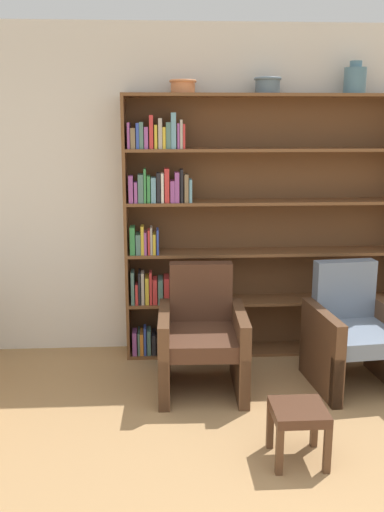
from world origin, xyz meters
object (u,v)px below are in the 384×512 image
object	(u,v)px
vase_tall	(355,80)
bookshelf	(240,231)
bowl_slate	(268,84)
armchair_cushioned	(354,334)
armchair_leather	(202,337)
footstool	(299,418)
bowl_cream	(183,86)

from	to	relation	value
vase_tall	bookshelf	bearing A→B (deg)	178.61
bowl_slate	armchair_cushioned	size ratio (longest dim) A/B	0.24
armchair_leather	bookshelf	bearing A→B (deg)	-116.08
bookshelf	armchair_cushioned	world-z (taller)	bookshelf
bowl_slate	armchair_leather	bearing A→B (deg)	-130.03
bookshelf	vase_tall	size ratio (longest dim) A/B	9.28
bookshelf	footstool	xyz separation A→B (m)	(0.12, -1.70, -0.80)
bowl_cream	footstool	xyz separation A→B (m)	(0.60, -1.67, -1.97)
vase_tall	armchair_cushioned	distance (m)	2.02
bowl_slate	footstool	size ratio (longest dim) A/B	0.64
bowl_cream	armchair_leather	distance (m)	1.97
bowl_cream	bowl_slate	xyz separation A→B (m)	(0.67, 0.00, 0.01)
bowl_cream	armchair_leather	size ratio (longest dim) A/B	0.24
armchair_cushioned	armchair_leather	bearing A→B (deg)	-6.03
bookshelf	vase_tall	distance (m)	1.52
armchair_cushioned	bowl_slate	bearing A→B (deg)	-54.89
bowl_cream	bowl_slate	world-z (taller)	bowl_slate
bowl_cream	armchair_cushioned	xyz separation A→B (m)	(1.26, -0.68, -1.84)
armchair_cushioned	footstool	distance (m)	1.21
bowl_cream	vase_tall	size ratio (longest dim) A/B	0.85
vase_tall	footstool	world-z (taller)	vase_tall
bowl_cream	armchair_leather	world-z (taller)	bowl_cream
bookshelf	bowl_slate	xyz separation A→B (m)	(0.20, -0.02, 1.18)
vase_tall	bowl_slate	bearing A→B (deg)	180.00
bowl_cream	vase_tall	distance (m)	1.38
bowl_cream	armchair_cushioned	size ratio (longest dim) A/B	0.24
bookshelf	armchair_cushioned	bearing A→B (deg)	-41.50
footstool	vase_tall	bearing A→B (deg)	64.99
armchair_cushioned	footstool	bearing A→B (deg)	50.23
bowl_cream	armchair_cushioned	bearing A→B (deg)	-28.15
footstool	bookshelf	bearing A→B (deg)	94.13
vase_tall	armchair_cushioned	xyz separation A→B (m)	(-0.11, -0.68, -1.90)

